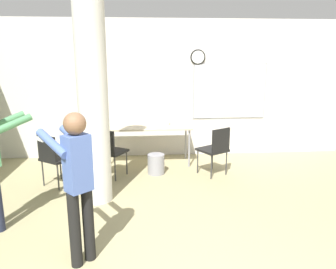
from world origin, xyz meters
The scene contains 9 objects.
wall_back centered at (0.03, 5.06, 1.40)m, with size 8.00×0.15×2.80m.
support_pillar centered at (-0.98, 2.83, 1.40)m, with size 0.42×0.42×2.80m.
folding_table centered at (-0.25, 4.44, 0.70)m, with size 1.75×0.63×0.75m.
bottle_on_table centered at (0.17, 4.47, 0.86)m, with size 0.06×0.06×0.27m.
waste_bin centered at (-0.08, 3.86, 0.18)m, with size 0.30×0.30×0.36m.
chair_table_right centered at (0.96, 3.70, 0.51)m, with size 0.60×0.60×0.87m.
chair_table_left centered at (-0.88, 3.73, 0.51)m, with size 0.60×0.60×0.87m.
chair_near_pillar centered at (-1.73, 3.41, 0.51)m, with size 0.61×0.61×0.87m.
person_playing_front centered at (-0.95, 1.32, 0.92)m, with size 0.60×0.61×1.57m.
Camera 1 is at (-0.30, -1.74, 2.07)m, focal length 35.00 mm.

